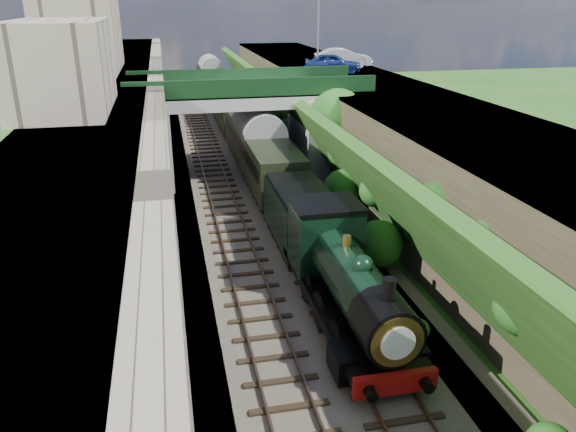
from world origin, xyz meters
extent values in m
plane|color=#1E4714|center=(0.00, 0.00, 0.00)|extent=(160.00, 160.00, 0.00)
cube|color=#473F38|center=(0.00, 20.00, 0.10)|extent=(10.00, 90.00, 0.20)
cube|color=#756B56|center=(-5.50, 20.00, 3.50)|extent=(1.00, 90.00, 7.00)
cube|color=#262628|center=(-9.00, 20.00, 3.50)|extent=(6.00, 90.00, 7.00)
cube|color=#262628|center=(9.50, 20.00, 3.12)|extent=(8.00, 90.00, 6.25)
cube|color=#1E4714|center=(5.00, 20.00, 2.70)|extent=(4.02, 90.00, 6.36)
sphere|color=#194C14|center=(5.16, -1.10, 3.15)|extent=(1.83, 1.83, 1.83)
sphere|color=#194C14|center=(5.70, 2.12, 4.04)|extent=(1.32, 1.32, 1.32)
sphere|color=#194C14|center=(5.58, 5.72, 3.84)|extent=(2.21, 2.21, 2.21)
sphere|color=#194C14|center=(4.08, 7.96, 1.41)|extent=(2.20, 2.20, 2.20)
sphere|color=#194C14|center=(4.98, 11.07, 2.87)|extent=(1.64, 1.64, 1.64)
sphere|color=#194C14|center=(4.39, 14.50, 1.91)|extent=(2.21, 2.21, 2.21)
sphere|color=#194C14|center=(5.24, 17.16, 3.30)|extent=(1.98, 1.98, 1.98)
sphere|color=#194C14|center=(5.51, 20.12, 3.73)|extent=(1.71, 1.71, 1.71)
sphere|color=#194C14|center=(5.32, 23.00, 3.42)|extent=(1.57, 1.57, 1.57)
sphere|color=#194C14|center=(5.16, 26.66, 3.16)|extent=(1.66, 1.66, 1.66)
sphere|color=#194C14|center=(4.50, 29.56, 2.09)|extent=(1.74, 1.74, 1.74)
sphere|color=#194C14|center=(4.02, 31.04, 1.31)|extent=(1.33, 1.33, 1.33)
sphere|color=#194C14|center=(4.99, 34.12, 2.88)|extent=(1.65, 1.65, 1.65)
sphere|color=#194C14|center=(5.23, 38.56, 3.27)|extent=(1.65, 1.65, 1.65)
sphere|color=#194C14|center=(6.11, 40.56, 4.71)|extent=(2.06, 2.06, 2.06)
sphere|color=#194C14|center=(3.76, 44.10, 0.88)|extent=(2.19, 2.19, 2.19)
sphere|color=#194C14|center=(3.82, 47.54, 0.98)|extent=(1.21, 1.21, 1.21)
sphere|color=#194C14|center=(4.27, 50.27, 1.71)|extent=(2.12, 2.12, 2.12)
sphere|color=#194C14|center=(4.27, 52.56, 1.71)|extent=(1.67, 1.67, 1.67)
cube|color=black|center=(-2.00, 20.00, 0.24)|extent=(2.50, 90.00, 0.07)
cube|color=brown|center=(-2.72, 20.00, 0.33)|extent=(0.08, 90.00, 0.14)
cube|color=brown|center=(-1.28, 20.00, 0.33)|extent=(0.08, 90.00, 0.14)
cube|color=black|center=(1.20, 20.00, 0.24)|extent=(2.50, 90.00, 0.07)
cube|color=brown|center=(0.48, 20.00, 0.33)|extent=(0.08, 90.00, 0.14)
cube|color=brown|center=(1.92, 20.00, 0.33)|extent=(0.08, 90.00, 0.14)
cube|color=gray|center=(0.50, 24.00, 5.70)|extent=(16.00, 6.00, 0.90)
cube|color=#143718|center=(0.50, 21.15, 6.65)|extent=(16.00, 0.30, 1.20)
cube|color=#143718|center=(0.50, 26.85, 6.65)|extent=(16.00, 0.30, 1.20)
cube|color=gray|center=(-5.50, 24.00, 2.85)|extent=(1.40, 6.40, 5.70)
cube|color=gray|center=(5.20, 24.00, 2.85)|extent=(2.40, 6.40, 5.70)
cube|color=gray|center=(-10.50, 30.00, 10.00)|extent=(5.00, 10.00, 6.00)
cube|color=gray|center=(-9.50, 14.00, 9.00)|extent=(4.00, 8.00, 4.00)
cylinder|color=black|center=(5.80, 20.35, 2.20)|extent=(0.30, 0.30, 4.40)
sphere|color=#194C14|center=(5.80, 20.35, 4.80)|extent=(3.60, 3.60, 3.60)
sphere|color=#194C14|center=(6.30, 21.15, 4.20)|extent=(2.40, 2.40, 2.40)
cylinder|color=gray|center=(7.20, 30.66, 9.25)|extent=(0.14, 0.14, 6.00)
imported|color=navy|center=(8.51, 30.85, 7.03)|extent=(4.87, 2.81, 1.56)
imported|color=#ABACB0|center=(10.53, 34.51, 7.07)|extent=(5.19, 2.52, 1.64)
cube|color=black|center=(1.20, 3.06, 0.50)|extent=(2.40, 8.40, 0.60)
cube|color=black|center=(1.20, 4.06, 1.05)|extent=(2.70, 10.00, 0.35)
cube|color=maroon|center=(1.20, -1.04, 0.95)|extent=(2.70, 0.25, 0.70)
cylinder|color=black|center=(1.20, 3.26, 2.35)|extent=(1.90, 5.60, 1.90)
cylinder|color=black|center=(1.20, -0.04, 2.35)|extent=(1.96, 1.80, 1.96)
cylinder|color=white|center=(1.20, -1.02, 2.35)|extent=(1.10, 0.05, 1.10)
cylinder|color=black|center=(1.20, -0.04, 3.55)|extent=(0.44, 0.44, 0.90)
sphere|color=black|center=(1.20, 2.26, 3.35)|extent=(0.76, 0.76, 0.76)
cylinder|color=#A57F33|center=(1.20, 4.06, 3.45)|extent=(0.32, 0.32, 0.50)
cube|color=black|center=(1.20, 6.86, 2.50)|extent=(2.75, 2.40, 2.80)
cube|color=black|center=(1.20, 6.86, 3.95)|extent=(2.85, 2.50, 0.15)
cube|color=black|center=(-0.05, 0.46, 0.85)|extent=(0.60, 1.40, 0.90)
cube|color=black|center=(2.45, 0.46, 0.85)|extent=(0.60, 1.40, 0.90)
cube|color=black|center=(1.20, 11.26, 0.45)|extent=(2.30, 6.00, 0.50)
cube|color=black|center=(1.20, 11.26, 0.70)|extent=(2.60, 6.00, 0.50)
cube|color=black|center=(1.20, 11.26, 1.90)|extent=(2.70, 6.00, 2.40)
cube|color=black|center=(1.20, 11.26, 3.15)|extent=(2.50, 5.60, 0.20)
cube|color=black|center=(1.20, 23.86, 0.40)|extent=(2.30, 17.00, 0.40)
cube|color=black|center=(1.20, 23.86, 0.65)|extent=(2.50, 17.00, 0.50)
cube|color=black|center=(1.20, 23.86, 2.15)|extent=(2.80, 18.00, 2.70)
cube|color=slate|center=(1.20, 23.86, 3.65)|extent=(2.90, 18.00, 0.50)
cube|color=black|center=(1.20, 42.66, 0.40)|extent=(2.30, 17.00, 0.40)
cube|color=black|center=(1.20, 42.66, 0.65)|extent=(2.50, 17.00, 0.50)
cube|color=black|center=(1.20, 42.66, 2.15)|extent=(2.80, 18.00, 2.70)
cube|color=slate|center=(1.20, 42.66, 3.65)|extent=(2.90, 18.00, 0.50)
cube|color=black|center=(1.20, 61.46, 0.40)|extent=(2.30, 17.00, 0.40)
cube|color=black|center=(1.20, 61.46, 0.65)|extent=(2.50, 17.00, 0.50)
cube|color=black|center=(1.20, 61.46, 2.15)|extent=(2.80, 18.00, 2.70)
cube|color=slate|center=(1.20, 61.46, 3.65)|extent=(2.90, 18.00, 0.50)
camera|label=1|loc=(-4.99, -14.10, 11.87)|focal=35.00mm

